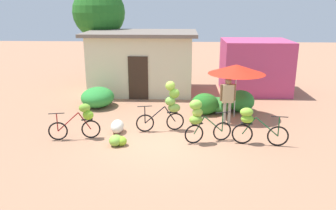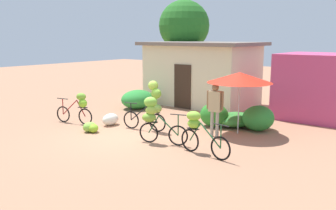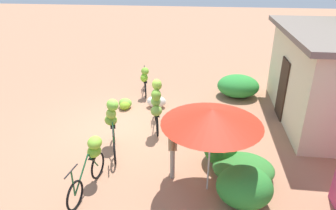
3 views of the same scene
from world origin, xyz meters
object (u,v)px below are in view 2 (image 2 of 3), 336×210
object	(u,v)px
shop_pink	(323,87)
bicycle_near_pile	(152,103)
tree_behind_building	(184,26)
person_vendor	(215,105)
bicycle_by_shop	(198,129)
produce_sack	(110,119)
bicycle_leftmost	(79,106)
market_umbrella	(240,77)
banana_pile_on_ground	(91,127)
bicycle_center_loaded	(154,116)
building_low	(202,73)

from	to	relation	value
shop_pink	bicycle_near_pile	size ratio (longest dim) A/B	1.82
tree_behind_building	person_vendor	bearing A→B (deg)	-48.01
shop_pink	tree_behind_building	xyz separation A→B (m)	(-8.11, 1.87, 2.50)
bicycle_by_shop	person_vendor	xyz separation A→B (m)	(-0.56, 1.81, 0.36)
produce_sack	bicycle_leftmost	bearing A→B (deg)	-149.55
tree_behind_building	bicycle_by_shop	world-z (taller)	tree_behind_building
shop_pink	person_vendor	world-z (taller)	shop_pink
tree_behind_building	market_umbrella	world-z (taller)	tree_behind_building
tree_behind_building	bicycle_leftmost	size ratio (longest dim) A/B	3.19
shop_pink	banana_pile_on_ground	bearing A→B (deg)	-128.13
bicycle_center_loaded	produce_sack	bearing A→B (deg)	164.06
building_low	banana_pile_on_ground	xyz separation A→B (m)	(0.02, -6.97, -1.34)
produce_sack	bicycle_near_pile	bearing A→B (deg)	9.07
banana_pile_on_ground	person_vendor	size ratio (longest dim) A/B	0.38
tree_behind_building	produce_sack	size ratio (longest dim) A/B	7.47
market_umbrella	bicycle_by_shop	xyz separation A→B (m)	(0.16, -2.68, -1.19)
tree_behind_building	bicycle_by_shop	distance (m)	11.40
bicycle_center_loaded	bicycle_by_shop	world-z (taller)	bicycle_center_loaded
produce_sack	shop_pink	bearing A→B (deg)	45.95
shop_pink	bicycle_center_loaded	world-z (taller)	shop_pink
building_low	produce_sack	size ratio (longest dim) A/B	7.67
market_umbrella	tree_behind_building	bearing A→B (deg)	137.65
market_umbrella	bicycle_center_loaded	bearing A→B (deg)	-119.18
market_umbrella	person_vendor	xyz separation A→B (m)	(-0.40, -0.87, -0.83)
bicycle_near_pile	banana_pile_on_ground	world-z (taller)	bicycle_near_pile
bicycle_by_shop	tree_behind_building	bearing A→B (deg)	127.82
building_low	person_vendor	bearing A→B (deg)	-53.00
building_low	bicycle_center_loaded	world-z (taller)	building_low
shop_pink	bicycle_leftmost	distance (m)	9.51
market_umbrella	bicycle_by_shop	bearing A→B (deg)	-86.67
banana_pile_on_ground	bicycle_center_loaded	bearing A→B (deg)	7.13
shop_pink	banana_pile_on_ground	xyz separation A→B (m)	(-5.57, -7.10, -1.12)
tree_behind_building	bicycle_by_shop	size ratio (longest dim) A/B	3.01
produce_sack	tree_behind_building	bearing A→B (deg)	106.45
person_vendor	bicycle_near_pile	bearing A→B (deg)	-161.07
banana_pile_on_ground	produce_sack	distance (m)	1.14
shop_pink	bicycle_leftmost	bearing A→B (deg)	-135.99
bicycle_leftmost	banana_pile_on_ground	size ratio (longest dim) A/B	2.46
market_umbrella	produce_sack	distance (m)	4.94
market_umbrella	person_vendor	distance (m)	1.26
tree_behind_building	banana_pile_on_ground	xyz separation A→B (m)	(2.54, -8.97, -3.62)
market_umbrella	bicycle_near_pile	xyz separation A→B (m)	(-2.47, -1.57, -0.92)
bicycle_leftmost	bicycle_by_shop	xyz separation A→B (m)	(5.45, -0.21, 0.02)
bicycle_near_pile	produce_sack	distance (m)	1.96
produce_sack	market_umbrella	bearing A→B (deg)	23.60
bicycle_center_loaded	bicycle_by_shop	size ratio (longest dim) A/B	0.88
shop_pink	tree_behind_building	size ratio (longest dim) A/B	0.61
building_low	produce_sack	distance (m)	6.00
shop_pink	building_low	bearing A→B (deg)	-178.67
shop_pink	banana_pile_on_ground	distance (m)	9.09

